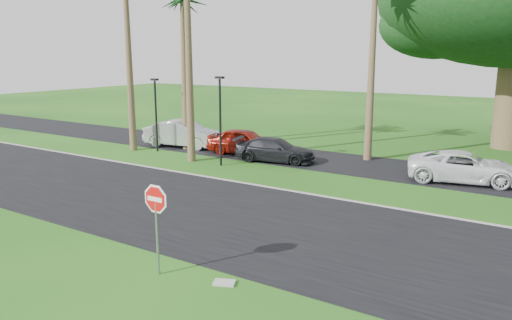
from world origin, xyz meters
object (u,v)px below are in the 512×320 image
at_px(car_red, 245,142).
at_px(car_minivan, 465,167).
at_px(car_silver, 183,134).
at_px(car_dark, 275,150).
at_px(stop_sign_near, 156,211).

relative_size(car_red, car_minivan, 0.88).
distance_m(car_silver, car_dark, 7.00).
xyz_separation_m(stop_sign_near, car_red, (-7.08, 14.59, -1.03)).
xyz_separation_m(stop_sign_near, car_silver, (-11.56, 14.39, -0.95)).
height_order(stop_sign_near, car_silver, stop_sign_near).
distance_m(car_red, car_minivan, 12.03).
bearing_deg(car_red, car_silver, 80.83).
height_order(car_dark, car_minivan, car_minivan).
relative_size(stop_sign_near, car_dark, 0.60).
xyz_separation_m(stop_sign_near, car_dark, (-4.58, 13.85, -1.14)).
bearing_deg(car_dark, car_silver, 73.51).
relative_size(stop_sign_near, car_red, 0.60).
height_order(car_silver, car_dark, car_silver).
bearing_deg(car_red, car_minivan, -101.00).
xyz_separation_m(car_silver, car_red, (4.49, 0.20, -0.08)).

